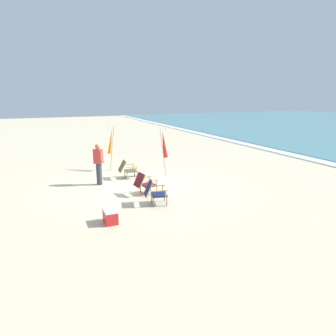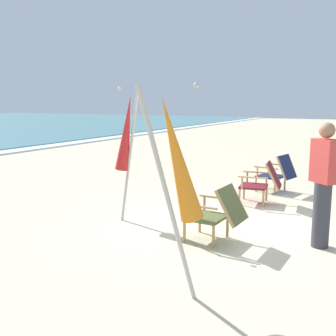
{
  "view_description": "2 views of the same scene",
  "coord_description": "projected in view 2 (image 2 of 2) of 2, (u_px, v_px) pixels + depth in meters",
  "views": [
    {
      "loc": [
        11.13,
        -3.37,
        3.46
      ],
      "look_at": [
        0.7,
        1.17,
        0.68
      ],
      "focal_mm": 32.0,
      "sensor_mm": 36.0,
      "label": 1
    },
    {
      "loc": [
        -5.7,
        -1.84,
        1.88
      ],
      "look_at": [
        1.41,
        1.91,
        0.52
      ],
      "focal_mm": 42.0,
      "sensor_mm": 36.0,
      "label": 2
    }
  ],
  "objects": [
    {
      "name": "umbrella_furled_orange",
      "position": [
        177.0,
        162.0,
        3.52
      ],
      "size": [
        0.59,
        0.51,
        2.06
      ],
      "color": "#B7B2A8",
      "rests_on": "ground"
    },
    {
      "name": "beach_chair_back_right",
      "position": [
        263.0,
        181.0,
        7.28
      ],
      "size": [
        0.66,
        0.8,
        0.79
      ],
      "color": "maroon",
      "rests_on": "ground"
    },
    {
      "name": "umbrella_furled_red",
      "position": [
        126.0,
        135.0,
        6.07
      ],
      "size": [
        0.3,
        0.43,
        2.11
      ],
      "color": "#B7B2A8",
      "rests_on": "ground"
    },
    {
      "name": "beach_chair_front_left",
      "position": [
        278.0,
        172.0,
        8.21
      ],
      "size": [
        0.72,
        0.83,
        0.8
      ],
      "color": "#19234C",
      "rests_on": "ground"
    },
    {
      "name": "beach_chair_mid_center",
      "position": [
        218.0,
        212.0,
        5.28
      ],
      "size": [
        0.63,
        0.79,
        0.78
      ],
      "color": "#515B33",
      "rests_on": "ground"
    },
    {
      "name": "person_near_chairs",
      "position": [
        323.0,
        184.0,
        5.03
      ],
      "size": [
        0.37,
        0.39,
        1.63
      ],
      "color": "#383842",
      "rests_on": "ground"
    },
    {
      "name": "ground_plane",
      "position": [
        234.0,
        224.0,
        6.14
      ],
      "size": [
        80.0,
        80.0,
        0.0
      ],
      "primitive_type": "plane",
      "color": "beige"
    }
  ]
}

